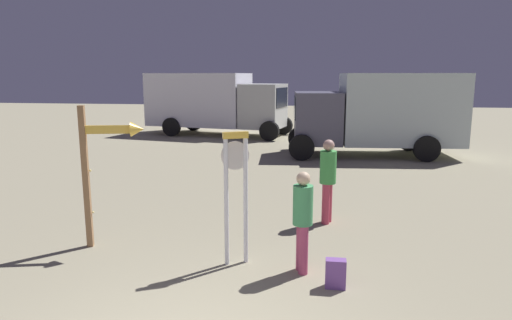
{
  "coord_description": "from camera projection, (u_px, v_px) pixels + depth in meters",
  "views": [
    {
      "loc": [
        1.38,
        -3.84,
        2.95
      ],
      "look_at": [
        0.04,
        5.3,
        1.2
      ],
      "focal_mm": 31.66,
      "sensor_mm": 36.0,
      "label": 1
    }
  ],
  "objects": [
    {
      "name": "standing_clock",
      "position": [
        236.0,
        184.0,
        6.95
      ],
      "size": [
        0.41,
        0.26,
        2.1
      ],
      "color": "white",
      "rests_on": "ground_plane"
    },
    {
      "name": "person_distant",
      "position": [
        328.0,
        177.0,
        8.97
      ],
      "size": [
        0.33,
        0.33,
        1.7
      ],
      "color": "#C03D55",
      "rests_on": "ground_plane"
    },
    {
      "name": "box_truck_far",
      "position": [
        213.0,
        101.0,
        22.27
      ],
      "size": [
        7.29,
        3.72,
        3.02
      ],
      "color": "silver",
      "rests_on": "ground_plane"
    },
    {
      "name": "arrow_sign",
      "position": [
        105.0,
        156.0,
        7.63
      ],
      "size": [
        1.07,
        0.42,
        2.45
      ],
      "color": "#9A724B",
      "rests_on": "ground_plane"
    },
    {
      "name": "box_truck_near",
      "position": [
        382.0,
        112.0,
        16.47
      ],
      "size": [
        6.35,
        2.98,
        3.0
      ],
      "color": "silver",
      "rests_on": "ground_plane"
    },
    {
      "name": "person_near_clock",
      "position": [
        303.0,
        217.0,
        6.7
      ],
      "size": [
        0.3,
        0.3,
        1.56
      ],
      "color": "#B44368",
      "rests_on": "ground_plane"
    },
    {
      "name": "backpack",
      "position": [
        336.0,
        274.0,
        6.32
      ],
      "size": [
        0.28,
        0.2,
        0.42
      ],
      "color": "#754898",
      "rests_on": "ground_plane"
    }
  ]
}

